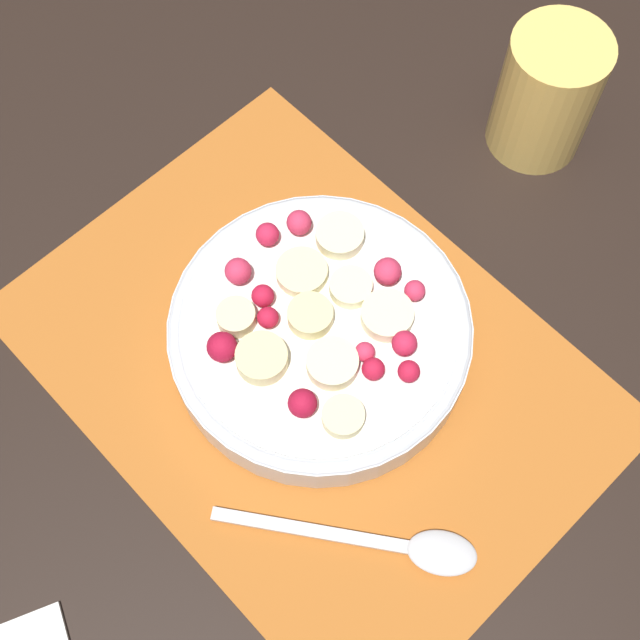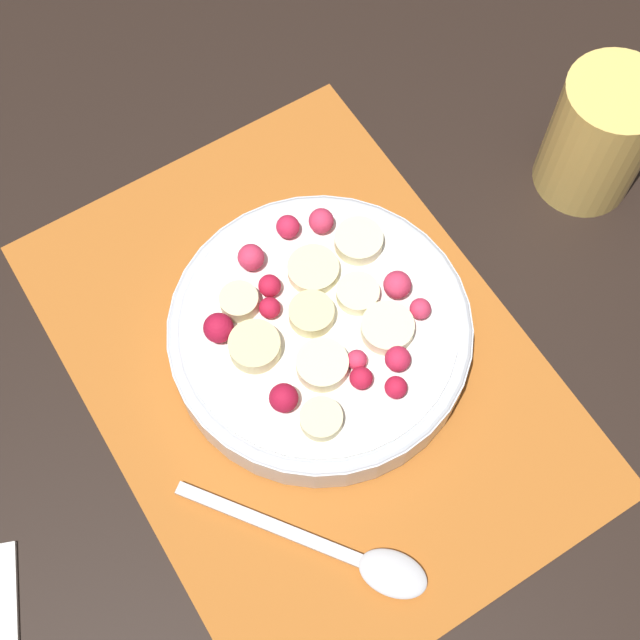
{
  "view_description": "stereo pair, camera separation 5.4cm",
  "coord_description": "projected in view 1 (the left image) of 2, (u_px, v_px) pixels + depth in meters",
  "views": [
    {
      "loc": [
        0.18,
        -0.16,
        0.62
      ],
      "look_at": [
        -0.01,
        0.02,
        0.05
      ],
      "focal_mm": 50.0,
      "sensor_mm": 36.0,
      "label": 1
    },
    {
      "loc": [
        0.22,
        -0.12,
        0.62
      ],
      "look_at": [
        -0.01,
        0.02,
        0.05
      ],
      "focal_mm": 50.0,
      "sensor_mm": 36.0,
      "label": 2
    }
  ],
  "objects": [
    {
      "name": "ground_plane",
      "position": [
        310.0,
        367.0,
        0.67
      ],
      "size": [
        3.0,
        3.0,
        0.0
      ],
      "primitive_type": "plane",
      "color": "black"
    },
    {
      "name": "spoon",
      "position": [
        402.0,
        546.0,
        0.6
      ],
      "size": [
        0.16,
        0.12,
        0.01
      ],
      "rotation": [
        0.0,
        0.0,
        6.92
      ],
      "color": "silver",
      "rests_on": "placemat"
    },
    {
      "name": "drinking_glass",
      "position": [
        547.0,
        94.0,
        0.7
      ],
      "size": [
        0.08,
        0.08,
        0.11
      ],
      "color": "#F4CC66",
      "rests_on": "ground_plane"
    },
    {
      "name": "fruit_bowl",
      "position": [
        320.0,
        331.0,
        0.65
      ],
      "size": [
        0.22,
        0.22,
        0.06
      ],
      "color": "silver",
      "rests_on": "placemat"
    },
    {
      "name": "placemat",
      "position": [
        310.0,
        365.0,
        0.66
      ],
      "size": [
        0.42,
        0.31,
        0.01
      ],
      "color": "#B26023",
      "rests_on": "ground_plane"
    }
  ]
}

